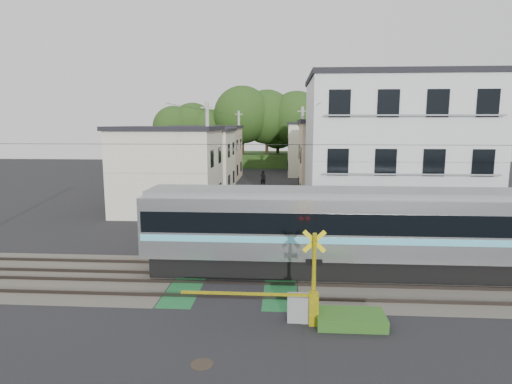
# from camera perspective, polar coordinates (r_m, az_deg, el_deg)

# --- Properties ---
(ground) EXTENTS (120.00, 120.00, 0.00)m
(ground) POSITION_cam_1_polar(r_m,az_deg,el_deg) (18.31, -2.78, -11.62)
(ground) COLOR black
(track_bed) EXTENTS (120.00, 120.00, 0.14)m
(track_bed) POSITION_cam_1_polar(r_m,az_deg,el_deg) (18.29, -2.78, -11.52)
(track_bed) COLOR #47423A
(track_bed) RESTS_ON ground
(crossing_signal_near) EXTENTS (4.74, 0.65, 3.09)m
(crossing_signal_near) POSITION_cam_1_polar(r_m,az_deg,el_deg) (14.56, 5.98, -14.27)
(crossing_signal_near) COLOR yellow
(crossing_signal_near) RESTS_ON ground
(crossing_signal_far) EXTENTS (4.74, 0.65, 3.09)m
(crossing_signal_far) POSITION_cam_1_polar(r_m,az_deg,el_deg) (21.93, -8.47, -6.24)
(crossing_signal_far) COLOR yellow
(crossing_signal_far) RESTS_ON ground
(apartment_block) EXTENTS (10.20, 8.36, 9.30)m
(apartment_block) POSITION_cam_1_polar(r_m,az_deg,el_deg) (27.35, 17.58, 4.85)
(apartment_block) COLOR silver
(apartment_block) RESTS_ON ground
(houses_row) EXTENTS (22.07, 31.35, 6.80)m
(houses_row) POSITION_cam_1_polar(r_m,az_deg,el_deg) (43.09, 1.44, 4.77)
(houses_row) COLOR beige
(houses_row) RESTS_ON ground
(tree_hill) EXTENTS (40.00, 13.34, 11.98)m
(tree_hill) POSITION_cam_1_polar(r_m,az_deg,el_deg) (64.50, 2.04, 8.44)
(tree_hill) COLOR #274617
(tree_hill) RESTS_ON ground
(catenary) EXTENTS (60.00, 5.04, 7.00)m
(catenary) POSITION_cam_1_polar(r_m,az_deg,el_deg) (17.73, 16.78, -0.31)
(catenary) COLOR #2D2D33
(catenary) RESTS_ON ground
(utility_poles) EXTENTS (7.90, 42.00, 8.00)m
(utility_poles) POSITION_cam_1_polar(r_m,az_deg,el_deg) (40.20, -0.59, 5.66)
(utility_poles) COLOR #A5A5A0
(utility_poles) RESTS_ON ground
(pedestrian) EXTENTS (0.69, 0.52, 1.68)m
(pedestrian) POSITION_cam_1_polar(r_m,az_deg,el_deg) (44.73, 0.94, 1.84)
(pedestrian) COLOR black
(pedestrian) RESTS_ON ground
(manhole_cover) EXTENTS (0.63, 0.63, 0.02)m
(manhole_cover) POSITION_cam_1_polar(r_m,az_deg,el_deg) (12.58, -7.22, -21.86)
(manhole_cover) COLOR #2D261E
(manhole_cover) RESTS_ON ground
(weed_patches) EXTENTS (10.25, 8.80, 0.40)m
(weed_patches) POSITION_cam_1_polar(r_m,az_deg,el_deg) (18.05, 2.84, -11.31)
(weed_patches) COLOR #2D5E1E
(weed_patches) RESTS_ON ground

